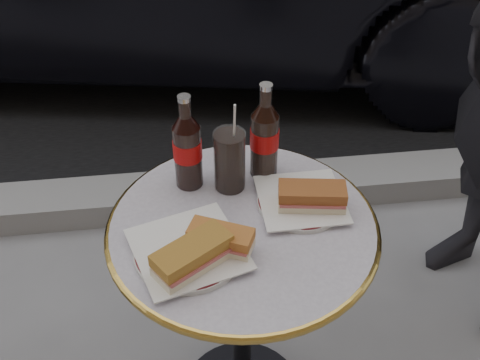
{
  "coord_description": "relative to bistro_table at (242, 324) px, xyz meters",
  "views": [
    {
      "loc": [
        -0.13,
        -0.97,
        1.68
      ],
      "look_at": [
        0.0,
        0.05,
        0.82
      ],
      "focal_mm": 45.0,
      "sensor_mm": 36.0,
      "label": 1
    }
  ],
  "objects": [
    {
      "name": "curb",
      "position": [
        0.0,
        0.9,
        -0.32
      ],
      "size": [
        40.0,
        0.2,
        0.12
      ],
      "primitive_type": "cube",
      "color": "gray",
      "rests_on": "ground"
    },
    {
      "name": "bistro_table",
      "position": [
        0.0,
        0.0,
        0.0
      ],
      "size": [
        0.62,
        0.62,
        0.73
      ],
      "primitive_type": null,
      "color": "#BAB2C4",
      "rests_on": "ground"
    },
    {
      "name": "plate_left",
      "position": [
        -0.13,
        -0.08,
        0.37
      ],
      "size": [
        0.26,
        0.26,
        0.01
      ],
      "primitive_type": "cylinder",
      "rotation": [
        0.0,
        0.0,
        0.12
      ],
      "color": "silver",
      "rests_on": "bistro_table"
    },
    {
      "name": "plate_right",
      "position": [
        0.14,
        0.05,
        0.37
      ],
      "size": [
        0.24,
        0.24,
        0.01
      ],
      "primitive_type": "cylinder",
      "rotation": [
        0.0,
        0.0,
        -0.16
      ],
      "color": "silver",
      "rests_on": "bistro_table"
    },
    {
      "name": "sandwich_left_a",
      "position": [
        -0.12,
        -0.13,
        0.41
      ],
      "size": [
        0.18,
        0.16,
        0.06
      ],
      "primitive_type": "cube",
      "rotation": [
        0.0,
        0.0,
        0.59
      ],
      "color": "#A36E29",
      "rests_on": "plate_left"
    },
    {
      "name": "sandwich_left_b",
      "position": [
        -0.06,
        -0.08,
        0.4
      ],
      "size": [
        0.15,
        0.12,
        0.05
      ],
      "primitive_type": "cube",
      "rotation": [
        0.0,
        0.0,
        -0.43
      ],
      "color": "#B3672D",
      "rests_on": "plate_left"
    },
    {
      "name": "sandwich_right",
      "position": [
        0.16,
        0.03,
        0.4
      ],
      "size": [
        0.16,
        0.09,
        0.05
      ],
      "primitive_type": "cube",
      "rotation": [
        0.0,
        0.0,
        -0.16
      ],
      "color": "brown",
      "rests_on": "plate_right"
    },
    {
      "name": "cola_bottle_left",
      "position": [
        -0.11,
        0.16,
        0.49
      ],
      "size": [
        0.08,
        0.08,
        0.25
      ],
      "primitive_type": null,
      "rotation": [
        0.0,
        0.0,
        -0.19
      ],
      "color": "black",
      "rests_on": "bistro_table"
    },
    {
      "name": "cola_bottle_right",
      "position": [
        0.07,
        0.18,
        0.49
      ],
      "size": [
        0.08,
        0.08,
        0.25
      ],
      "primitive_type": null,
      "rotation": [
        0.0,
        0.0,
        0.12
      ],
      "color": "black",
      "rests_on": "bistro_table"
    },
    {
      "name": "cola_glass",
      "position": [
        -0.01,
        0.14,
        0.44
      ],
      "size": [
        0.1,
        0.1,
        0.16
      ],
      "primitive_type": "cylinder",
      "rotation": [
        0.0,
        0.0,
        0.32
      ],
      "color": "black",
      "rests_on": "bistro_table"
    }
  ]
}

